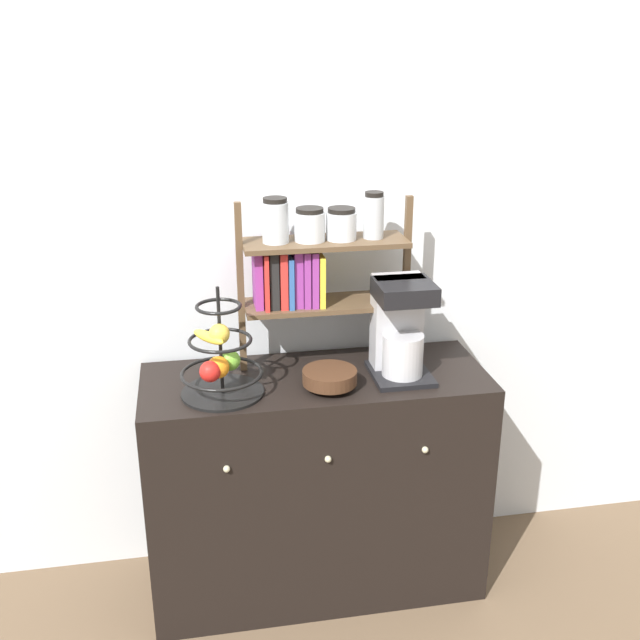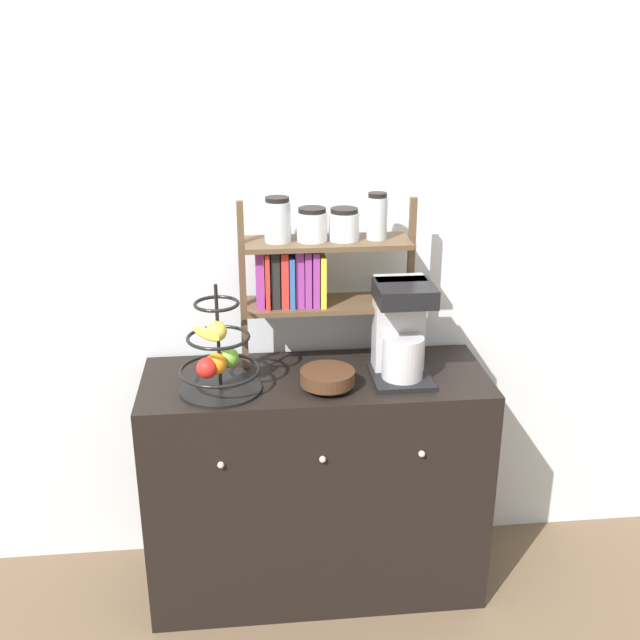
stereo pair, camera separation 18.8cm
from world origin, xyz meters
TOP-DOWN VIEW (x-y plane):
  - ground_plane at (0.00, 0.00)m, footprint 12.00×12.00m
  - wall_back at (0.00, 0.52)m, footprint 7.00×0.05m
  - sideboard at (0.00, 0.24)m, footprint 1.26×0.50m
  - coffee_maker at (0.30, 0.21)m, footprint 0.21×0.24m
  - fruit_stand at (-0.34, 0.15)m, footprint 0.29×0.29m
  - wooden_bowl at (0.03, 0.14)m, footprint 0.19×0.19m
  - shelf_hutch at (-0.00, 0.35)m, footprint 0.63×0.20m

SIDE VIEW (x-z plane):
  - ground_plane at x=0.00m, z-range 0.00..0.00m
  - sideboard at x=0.00m, z-range 0.00..0.90m
  - wooden_bowl at x=0.03m, z-range 0.90..0.97m
  - fruit_stand at x=-0.34m, z-range 0.83..1.22m
  - coffee_maker at x=0.30m, z-range 0.90..1.26m
  - wall_back at x=0.00m, z-range 0.00..2.60m
  - shelf_hutch at x=0.00m, z-range 0.98..1.63m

